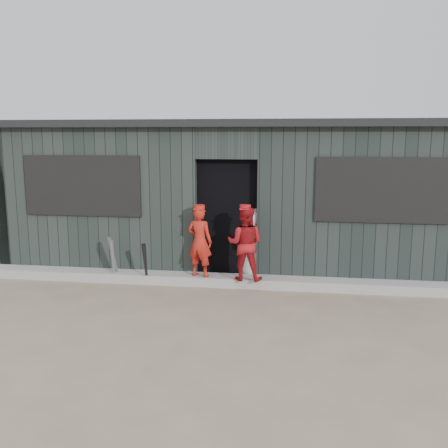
% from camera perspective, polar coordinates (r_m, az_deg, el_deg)
% --- Properties ---
extents(ground, '(80.00, 80.00, 0.00)m').
position_cam_1_polar(ground, '(6.38, -2.38, -11.72)').
color(ground, '#776452').
rests_on(ground, ground).
extents(curb, '(8.00, 0.36, 0.15)m').
position_cam_1_polar(curb, '(8.05, 0.02, -6.47)').
color(curb, gray).
rests_on(curb, ground).
extents(bat_left, '(0.14, 0.31, 0.74)m').
position_cam_1_polar(bat_left, '(8.29, -12.56, -4.13)').
color(bat_left, gray).
rests_on(bat_left, ground).
extents(bat_mid, '(0.14, 0.29, 0.77)m').
position_cam_1_polar(bat_mid, '(8.34, -12.46, -3.90)').
color(bat_mid, gray).
rests_on(bat_mid, ground).
extents(bat_right, '(0.09, 0.26, 0.70)m').
position_cam_1_polar(bat_right, '(8.06, -8.97, -4.55)').
color(bat_right, black).
rests_on(bat_right, ground).
extents(player_red_left, '(0.46, 0.36, 1.13)m').
position_cam_1_polar(player_red_left, '(7.90, -2.80, -2.02)').
color(player_red_left, red).
rests_on(player_red_left, curb).
extents(player_red_right, '(0.59, 0.47, 1.15)m').
position_cam_1_polar(player_red_right, '(7.70, 2.41, -2.24)').
color(player_red_right, '#A11318').
rests_on(player_red_right, curb).
extents(player_grey_back, '(0.64, 0.49, 1.18)m').
position_cam_1_polar(player_grey_back, '(8.21, 3.40, -2.46)').
color(player_grey_back, '#BCBCBC').
rests_on(player_grey_back, ground).
extents(dugout, '(8.30, 3.30, 2.62)m').
position_cam_1_polar(dugout, '(9.45, 1.49, 3.50)').
color(dugout, black).
rests_on(dugout, ground).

